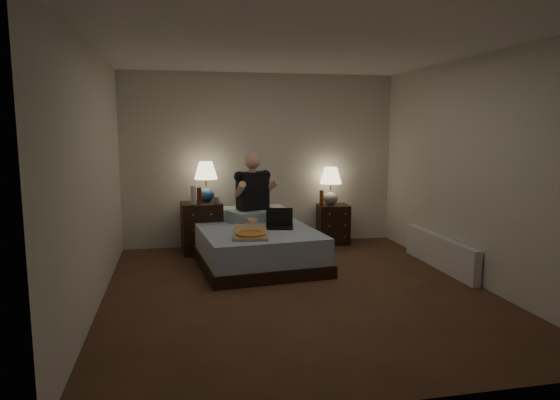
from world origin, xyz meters
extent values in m
cube|color=brown|center=(0.00, 0.00, 0.00)|extent=(4.00, 4.50, 0.00)
cube|color=white|center=(0.00, 0.00, 2.50)|extent=(4.00, 4.50, 0.00)
cube|color=silver|center=(0.00, 2.25, 1.25)|extent=(4.00, 0.00, 2.50)
cube|color=silver|center=(0.00, -2.25, 1.25)|extent=(4.00, 0.00, 2.50)
cube|color=silver|center=(-2.00, 0.00, 1.25)|extent=(0.00, 4.50, 2.50)
cube|color=silver|center=(2.00, 0.00, 1.25)|extent=(0.00, 4.50, 2.50)
cube|color=#526FA5|center=(-0.26, 1.19, 0.23)|extent=(1.57, 1.98, 0.46)
cube|color=black|center=(-0.90, 1.88, 0.35)|extent=(0.57, 0.52, 0.70)
cube|color=black|center=(1.05, 2.05, 0.29)|extent=(0.48, 0.44, 0.58)
cylinder|color=white|center=(-1.01, 1.76, 0.82)|extent=(0.07, 0.07, 0.25)
cylinder|color=#A9A8A4|center=(-0.71, 1.74, 0.75)|extent=(0.07, 0.07, 0.10)
cylinder|color=#5E240D|center=(-0.93, 1.76, 0.81)|extent=(0.06, 0.06, 0.23)
cylinder|color=#632A0E|center=(0.85, 1.99, 0.70)|extent=(0.06, 0.06, 0.23)
cube|color=silver|center=(1.93, 0.49, 0.20)|extent=(0.10, 1.60, 0.40)
camera|label=1|loc=(-1.23, -4.97, 1.72)|focal=32.00mm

